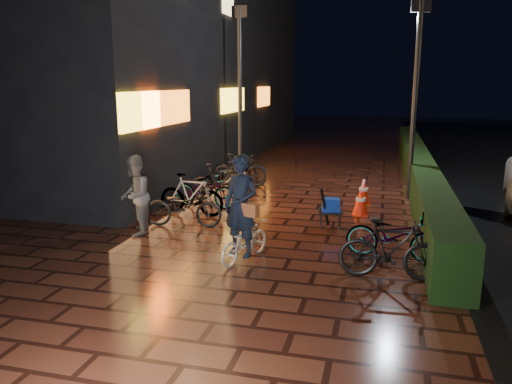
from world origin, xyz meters
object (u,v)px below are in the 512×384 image
(bystander_person, at_px, (135,195))
(cart_assembly, at_px, (330,206))
(traffic_barrier, at_px, (362,197))
(cyclist, at_px, (242,222))

(bystander_person, xyz_separation_m, cart_assembly, (4.06, 1.51, -0.36))
(bystander_person, distance_m, traffic_barrier, 5.88)
(traffic_barrier, bearing_deg, cart_assembly, -107.55)
(cart_assembly, bearing_deg, cyclist, -117.69)
(cyclist, distance_m, traffic_barrier, 4.97)
(cart_assembly, bearing_deg, traffic_barrier, 72.45)
(bystander_person, relative_size, cyclist, 0.87)
(bystander_person, bearing_deg, cart_assembly, 93.30)
(cyclist, xyz_separation_m, cart_assembly, (1.34, 2.55, -0.24))
(traffic_barrier, xyz_separation_m, cart_assembly, (-0.63, -1.99, 0.18))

